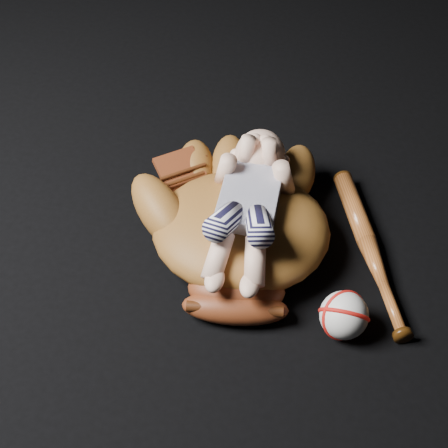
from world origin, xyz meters
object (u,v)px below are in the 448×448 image
object	(u,v)px
baseball	(344,315)
baseball_bat	(370,250)
baseball_glove	(241,223)
newborn_baby	(247,206)

from	to	relation	value
baseball	baseball_bat	bearing A→B (deg)	77.84
baseball_bat	baseball_glove	bearing A→B (deg)	-173.14
baseball_bat	baseball	world-z (taller)	baseball
newborn_baby	baseball	xyz separation A→B (m)	(0.19, -0.14, -0.09)
newborn_baby	baseball	bearing A→B (deg)	-36.42
baseball_glove	newborn_baby	world-z (taller)	newborn_baby
baseball_glove	baseball_bat	size ratio (longest dim) A/B	1.15
newborn_baby	baseball_bat	distance (m)	0.26
baseball_glove	baseball_bat	xyz separation A→B (m)	(0.24, 0.03, -0.05)
baseball_glove	baseball	world-z (taller)	baseball_glove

